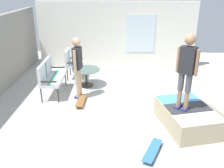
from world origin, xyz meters
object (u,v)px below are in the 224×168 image
Objects in this scene: skate_ramp at (188,117)px; patio_table at (86,74)px; skateboard_by_bench at (81,100)px; person_skater at (187,67)px; patio_chair_near_house at (72,61)px; patio_bench at (49,75)px; person_watching at (78,63)px; skateboard_spare at (153,150)px.

skate_ramp is 2.23× the size of patio_table.
patio_table is at bearing 0.70° from skateboard_by_bench.
skate_ramp is 1.25m from person_skater.
person_skater is 3.08m from skateboard_by_bench.
skate_ramp is 1.97× the size of patio_chair_near_house.
person_watching is at bearing -103.53° from patio_bench.
skateboard_by_bench is (1.13, 2.50, -1.40)m from person_skater.
patio_bench is at bearing 63.85° from person_skater.
patio_bench is 1.41m from patio_chair_near_house.
skateboard_by_bench is (1.07, 2.69, -0.16)m from skate_ramp.
skateboard_by_bench is at bearing 65.72° from person_skater.
patio_bench reaches higher than skate_ramp.
skateboard_by_bench is at bearing -120.50° from patio_bench.
patio_table is 1.12× the size of skateboard_by_bench.
person_watching reaches higher than patio_bench.
person_watching reaches higher than patio_chair_near_house.
patio_chair_near_house is 4.46m from person_skater.
person_watching reaches higher than patio_table.
person_skater is at bearing -133.46° from patio_table.
skate_ramp is 3.25m from person_watching.
patio_bench reaches higher than skateboard_by_bench.
patio_chair_near_house is at bearing 17.48° from skateboard_by_bench.
skate_ramp is at bearing -132.45° from patio_chair_near_house.
skate_ramp reaches higher than skateboard_spare.
person_skater reaches higher than skate_ramp.
skate_ramp is at bearing -117.37° from person_watching.
patio_table is 1.09m from person_watching.
skateboard_spare is at bearing -134.49° from patio_bench.
skate_ramp reaches higher than skateboard_by_bench.
skateboard_spare is (-4.07, -2.37, -0.53)m from patio_chair_near_house.
patio_chair_near_house is at bearing 45.32° from person_skater.
patio_table is (-0.70, -0.60, -0.21)m from patio_chair_near_house.
patio_bench is at bearing 59.50° from skateboard_by_bench.
patio_chair_near_house is at bearing -16.34° from patio_bench.
patio_bench is at bearing 163.66° from patio_chair_near_house.
skateboard_spare is (-2.50, -1.87, -0.96)m from person_watching.
skateboard_spare is at bearing -143.27° from person_watching.
patio_table is 0.53× the size of person_skater.
person_skater reaches higher than person_watching.
patio_chair_near_house is at bearing 47.55° from skate_ramp.
patio_chair_near_house is 1.71m from person_watching.
patio_chair_near_house is (1.36, -0.40, -0.00)m from patio_bench.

